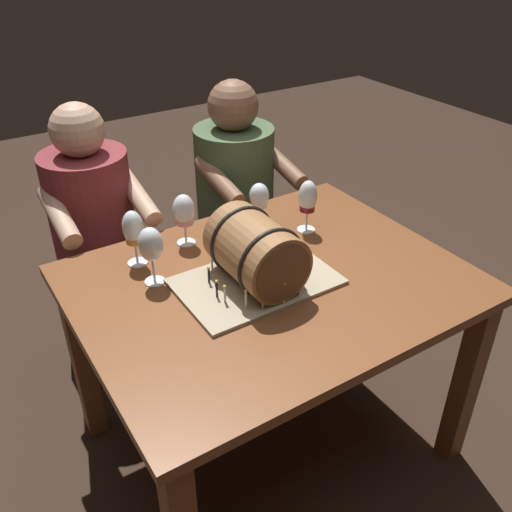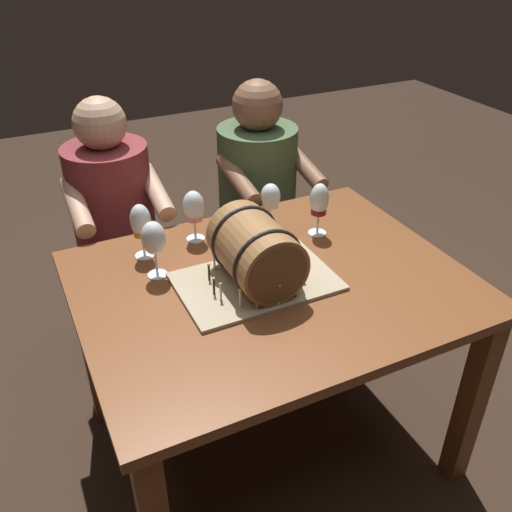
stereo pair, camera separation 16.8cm
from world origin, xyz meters
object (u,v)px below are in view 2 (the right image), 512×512
(wine_glass_white, at_px, (271,199))
(person_seated_right, at_px, (258,215))
(barrel_cake, at_px, (256,255))
(person_seated_left, at_px, (119,247))
(dining_table, at_px, (272,309))
(wine_glass_red, at_px, (319,202))
(wine_glass_rose, at_px, (194,208))
(wine_glass_empty, at_px, (154,239))
(wine_glass_amber, at_px, (141,223))

(wine_glass_white, distance_m, person_seated_right, 0.62)
(barrel_cake, height_order, person_seated_left, person_seated_left)
(dining_table, bearing_deg, wine_glass_red, 34.32)
(wine_glass_white, bearing_deg, wine_glass_red, -34.26)
(wine_glass_rose, bearing_deg, wine_glass_red, -20.42)
(barrel_cake, height_order, wine_glass_white, barrel_cake)
(wine_glass_rose, distance_m, wine_glass_red, 0.44)
(wine_glass_rose, bearing_deg, barrel_cake, -77.54)
(wine_glass_empty, distance_m, person_seated_right, 0.94)
(wine_glass_red, bearing_deg, person_seated_right, 85.62)
(wine_glass_rose, distance_m, wine_glass_white, 0.27)
(wine_glass_amber, bearing_deg, wine_glass_rose, 9.04)
(dining_table, height_order, wine_glass_white, wine_glass_white)
(wine_glass_amber, bearing_deg, wine_glass_white, -3.11)
(barrel_cake, xyz_separation_m, wine_glass_red, (0.33, 0.19, 0.02))
(person_seated_left, bearing_deg, barrel_cake, -70.53)
(wine_glass_amber, distance_m, person_seated_right, 0.86)
(wine_glass_white, xyz_separation_m, person_seated_left, (-0.46, 0.49, -0.35))
(wine_glass_rose, xyz_separation_m, person_seated_right, (0.45, 0.43, -0.33))
(wine_glass_white, bearing_deg, wine_glass_rose, 168.20)
(wine_glass_rose, xyz_separation_m, person_seated_left, (-0.20, 0.43, -0.34))
(wine_glass_amber, relative_size, person_seated_right, 0.17)
(wine_glass_empty, distance_m, wine_glass_amber, 0.13)
(barrel_cake, xyz_separation_m, wine_glass_rose, (-0.07, 0.34, 0.02))
(person_seated_left, bearing_deg, wine_glass_amber, -89.59)
(wine_glass_red, relative_size, person_seated_left, 0.17)
(wine_glass_empty, xyz_separation_m, person_seated_left, (-0.01, 0.59, -0.35))
(barrel_cake, height_order, person_seated_right, person_seated_right)
(dining_table, distance_m, wine_glass_empty, 0.44)
(wine_glass_rose, height_order, person_seated_left, person_seated_left)
(dining_table, relative_size, person_seated_right, 1.03)
(wine_glass_empty, relative_size, wine_glass_amber, 1.00)
(wine_glass_rose, xyz_separation_m, wine_glass_red, (0.41, -0.15, 0.00))
(wine_glass_red, height_order, person_seated_left, person_seated_left)
(wine_glass_rose, height_order, person_seated_right, person_seated_right)
(wine_glass_red, distance_m, person_seated_left, 0.91)
(wine_glass_amber, height_order, person_seated_right, person_seated_right)
(wine_glass_rose, bearing_deg, dining_table, -69.56)
(barrel_cake, bearing_deg, wine_glass_amber, 131.17)
(wine_glass_empty, bearing_deg, barrel_cake, -33.66)
(wine_glass_red, bearing_deg, person_seated_left, 136.10)
(wine_glass_empty, relative_size, wine_glass_red, 0.99)
(dining_table, height_order, person_seated_right, person_seated_right)
(wine_glass_empty, distance_m, wine_glass_red, 0.60)
(wine_glass_empty, height_order, person_seated_right, person_seated_right)
(barrel_cake, distance_m, wine_glass_white, 0.34)
(wine_glass_amber, bearing_deg, dining_table, -44.20)
(wine_glass_white, bearing_deg, wine_glass_amber, 176.89)
(barrel_cake, relative_size, wine_glass_red, 2.48)
(wine_glass_amber, height_order, wine_glass_rose, wine_glass_amber)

